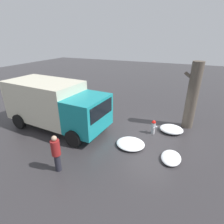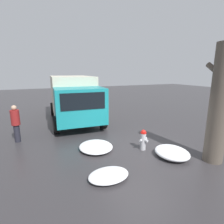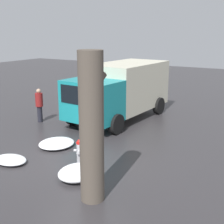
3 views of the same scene
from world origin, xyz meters
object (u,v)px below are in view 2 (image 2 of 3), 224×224
object	(u,v)px
fire_hydrant	(143,139)
tree_trunk	(220,105)
delivery_truck	(73,97)
pedestrian	(16,122)

from	to	relation	value
fire_hydrant	tree_trunk	world-z (taller)	tree_trunk
tree_trunk	delivery_truck	bearing A→B (deg)	23.44
fire_hydrant	pedestrian	bearing A→B (deg)	-141.21
fire_hydrant	pedestrian	distance (m)	5.52
pedestrian	tree_trunk	bearing A→B (deg)	-153.60
delivery_truck	pedestrian	bearing A→B (deg)	44.09
fire_hydrant	tree_trunk	xyz separation A→B (m)	(-1.76, -1.70, 1.56)
fire_hydrant	tree_trunk	distance (m)	2.90
delivery_truck	pedestrian	size ratio (longest dim) A/B	3.84
fire_hydrant	tree_trunk	bearing A→B (deg)	25.81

